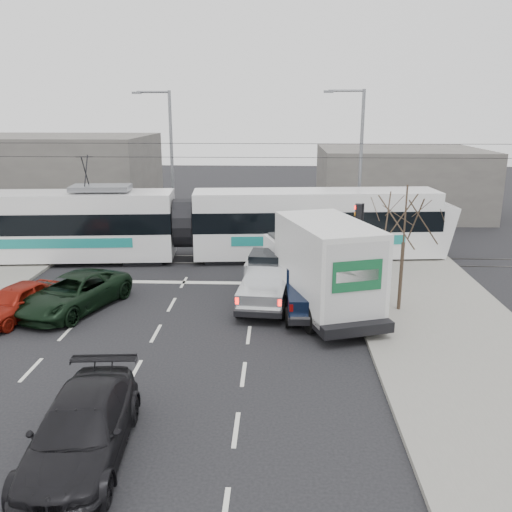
{
  "coord_description": "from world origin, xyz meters",
  "views": [
    {
      "loc": [
        2.72,
        -18.16,
        7.95
      ],
      "look_at": [
        1.78,
        4.3,
        1.8
      ],
      "focal_mm": 38.0,
      "sensor_mm": 36.0,
      "label": 1
    }
  ],
  "objects_px": {
    "bare_tree": "(405,220)",
    "traffic_signal": "(359,225)",
    "street_lamp_near": "(358,158)",
    "navy_pickup": "(308,285)",
    "tram": "(183,224)",
    "box_truck": "(321,266)",
    "green_car": "(74,293)",
    "street_lamp_far": "(169,155)",
    "dark_car": "(81,430)",
    "silver_pickup": "(267,279)",
    "red_car": "(17,301)"
  },
  "relations": [
    {
      "from": "street_lamp_far",
      "to": "tram",
      "type": "distance_m",
      "value": 7.09
    },
    {
      "from": "bare_tree",
      "to": "street_lamp_near",
      "type": "distance_m",
      "value": 11.58
    },
    {
      "from": "navy_pickup",
      "to": "dark_car",
      "type": "relative_size",
      "value": 0.97
    },
    {
      "from": "bare_tree",
      "to": "traffic_signal",
      "type": "distance_m",
      "value": 4.28
    },
    {
      "from": "street_lamp_near",
      "to": "navy_pickup",
      "type": "relative_size",
      "value": 1.79
    },
    {
      "from": "box_truck",
      "to": "street_lamp_far",
      "type": "bearing_deg",
      "value": 104.89
    },
    {
      "from": "street_lamp_near",
      "to": "silver_pickup",
      "type": "bearing_deg",
      "value": -116.08
    },
    {
      "from": "traffic_signal",
      "to": "box_truck",
      "type": "bearing_deg",
      "value": -117.54
    },
    {
      "from": "traffic_signal",
      "to": "silver_pickup",
      "type": "height_order",
      "value": "traffic_signal"
    },
    {
      "from": "street_lamp_near",
      "to": "street_lamp_far",
      "type": "distance_m",
      "value": 11.67
    },
    {
      "from": "bare_tree",
      "to": "traffic_signal",
      "type": "xyz_separation_m",
      "value": [
        -1.13,
        4.0,
        -1.05
      ]
    },
    {
      "from": "bare_tree",
      "to": "tram",
      "type": "relative_size",
      "value": 0.18
    },
    {
      "from": "street_lamp_near",
      "to": "silver_pickup",
      "type": "relative_size",
      "value": 1.64
    },
    {
      "from": "green_car",
      "to": "navy_pickup",
      "type": "bearing_deg",
      "value": 22.39
    },
    {
      "from": "green_car",
      "to": "dark_car",
      "type": "relative_size",
      "value": 1.01
    },
    {
      "from": "traffic_signal",
      "to": "green_car",
      "type": "height_order",
      "value": "traffic_signal"
    },
    {
      "from": "box_truck",
      "to": "navy_pickup",
      "type": "height_order",
      "value": "box_truck"
    },
    {
      "from": "traffic_signal",
      "to": "street_lamp_near",
      "type": "distance_m",
      "value": 7.91
    },
    {
      "from": "street_lamp_near",
      "to": "dark_car",
      "type": "bearing_deg",
      "value": -113.12
    },
    {
      "from": "street_lamp_near",
      "to": "box_truck",
      "type": "xyz_separation_m",
      "value": [
        -2.88,
        -11.42,
        -3.23
      ]
    },
    {
      "from": "street_lamp_near",
      "to": "tram",
      "type": "height_order",
      "value": "street_lamp_near"
    },
    {
      "from": "box_truck",
      "to": "navy_pickup",
      "type": "distance_m",
      "value": 0.97
    },
    {
      "from": "street_lamp_far",
      "to": "red_car",
      "type": "height_order",
      "value": "street_lamp_far"
    },
    {
      "from": "tram",
      "to": "navy_pickup",
      "type": "xyz_separation_m",
      "value": [
        6.32,
        -7.21,
        -0.93
      ]
    },
    {
      "from": "box_truck",
      "to": "green_car",
      "type": "distance_m",
      "value": 10.02
    },
    {
      "from": "traffic_signal",
      "to": "navy_pickup",
      "type": "distance_m",
      "value": 4.85
    },
    {
      "from": "green_car",
      "to": "red_car",
      "type": "distance_m",
      "value": 2.14
    },
    {
      "from": "tram",
      "to": "box_truck",
      "type": "distance_m",
      "value": 10.0
    },
    {
      "from": "traffic_signal",
      "to": "street_lamp_near",
      "type": "height_order",
      "value": "street_lamp_near"
    },
    {
      "from": "tram",
      "to": "street_lamp_near",
      "type": "bearing_deg",
      "value": 17.77
    },
    {
      "from": "navy_pickup",
      "to": "street_lamp_near",
      "type": "bearing_deg",
      "value": 72.13
    },
    {
      "from": "street_lamp_near",
      "to": "bare_tree",
      "type": "bearing_deg",
      "value": -88.58
    },
    {
      "from": "box_truck",
      "to": "street_lamp_near",
      "type": "bearing_deg",
      "value": 58.01
    },
    {
      "from": "traffic_signal",
      "to": "tram",
      "type": "height_order",
      "value": "tram"
    },
    {
      "from": "traffic_signal",
      "to": "silver_pickup",
      "type": "distance_m",
      "value": 5.37
    },
    {
      "from": "street_lamp_near",
      "to": "dark_car",
      "type": "relative_size",
      "value": 1.75
    },
    {
      "from": "silver_pickup",
      "to": "navy_pickup",
      "type": "bearing_deg",
      "value": -24.31
    },
    {
      "from": "dark_car",
      "to": "street_lamp_near",
      "type": "bearing_deg",
      "value": 62.44
    },
    {
      "from": "silver_pickup",
      "to": "dark_car",
      "type": "bearing_deg",
      "value": -105.08
    },
    {
      "from": "bare_tree",
      "to": "navy_pickup",
      "type": "height_order",
      "value": "bare_tree"
    },
    {
      "from": "street_lamp_far",
      "to": "navy_pickup",
      "type": "distance_m",
      "value": 16.11
    },
    {
      "from": "traffic_signal",
      "to": "street_lamp_near",
      "type": "relative_size",
      "value": 0.4
    },
    {
      "from": "green_car",
      "to": "street_lamp_far",
      "type": "bearing_deg",
      "value": 104.1
    },
    {
      "from": "bare_tree",
      "to": "red_car",
      "type": "relative_size",
      "value": 1.25
    },
    {
      "from": "red_car",
      "to": "traffic_signal",
      "type": "bearing_deg",
      "value": 37.59
    },
    {
      "from": "traffic_signal",
      "to": "red_car",
      "type": "relative_size",
      "value": 0.9
    },
    {
      "from": "silver_pickup",
      "to": "dark_car",
      "type": "relative_size",
      "value": 1.07
    },
    {
      "from": "bare_tree",
      "to": "green_car",
      "type": "bearing_deg",
      "value": -178.92
    },
    {
      "from": "bare_tree",
      "to": "tram",
      "type": "height_order",
      "value": "tram"
    },
    {
      "from": "navy_pickup",
      "to": "traffic_signal",
      "type": "bearing_deg",
      "value": 55.16
    }
  ]
}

